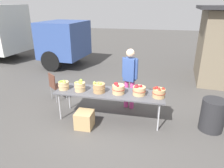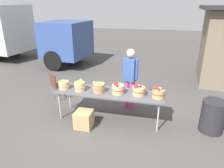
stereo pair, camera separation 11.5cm
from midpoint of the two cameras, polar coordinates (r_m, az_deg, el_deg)
name	(u,v)px [view 1 (the left image)]	position (r m, az deg, el deg)	size (l,w,h in m)	color
ground_plane	(110,118)	(5.44, -1.29, -9.50)	(40.00, 40.00, 0.00)	#474442
market_table	(109,93)	(5.11, -1.36, -2.63)	(2.70, 0.76, 0.75)	#4C4C51
apple_basket_green_0	(64,85)	(5.38, -13.93, -0.29)	(0.28, 0.28, 0.25)	tan
apple_basket_green_1	(80,86)	(5.19, -9.55, -0.61)	(0.29, 0.29, 0.28)	tan
apple_basket_green_2	(99,87)	(5.06, -4.28, -0.98)	(0.31, 0.31, 0.27)	#A87F51
apple_basket_red_0	(118,89)	(4.98, 1.10, -1.37)	(0.32, 0.32, 0.28)	tan
apple_basket_red_1	(139,90)	(4.94, 6.85, -1.74)	(0.32, 0.32, 0.26)	tan
apple_basket_red_2	(159,93)	(4.90, 12.23, -2.34)	(0.31, 0.31, 0.25)	tan
vendor_adult	(130,74)	(5.59, 4.38, 2.67)	(0.44, 0.30, 1.71)	#CC3F8C
box_truck	(1,31)	(12.17, -28.70, 12.79)	(7.87, 2.88, 2.75)	silver
folding_chair	(56,85)	(6.46, -15.84, -0.14)	(0.56, 0.56, 0.86)	brown
trash_barrel	(212,115)	(5.33, 25.62, -7.82)	(0.54, 0.54, 0.77)	#262628
produce_crate	(85,120)	(5.05, -8.32, -9.75)	(0.41, 0.41, 0.41)	tan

